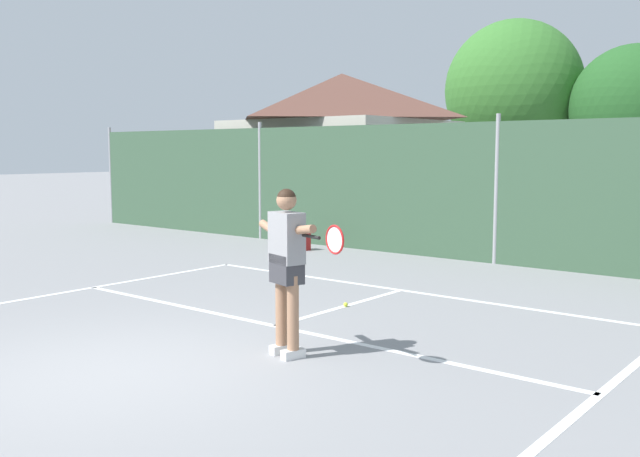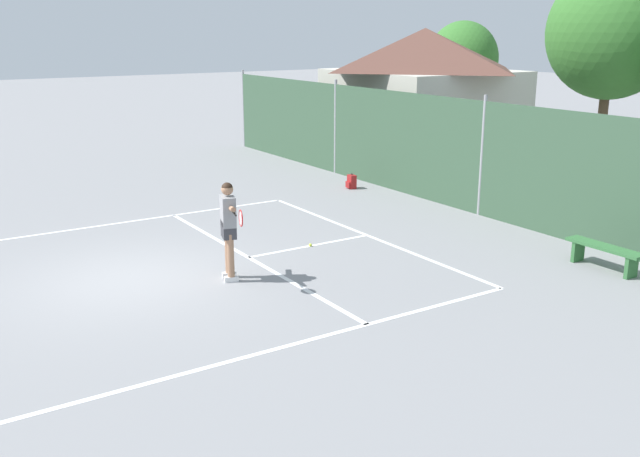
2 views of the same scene
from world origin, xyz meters
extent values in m
plane|color=gray|center=(0.00, 0.00, 0.00)|extent=(120.00, 120.00, 0.00)
cube|color=white|center=(0.00, 5.50, 0.00)|extent=(8.20, 0.10, 0.01)
cube|color=white|center=(-4.10, 0.00, 0.00)|extent=(0.10, 11.00, 0.01)
cube|color=white|center=(4.10, 0.00, 0.00)|extent=(0.10, 11.00, 0.01)
cube|color=white|center=(0.00, 2.48, 0.00)|extent=(8.20, 0.10, 0.01)
cube|color=white|center=(0.00, 3.96, 0.00)|extent=(0.10, 2.97, 0.01)
cube|color=#38563D|center=(0.00, 9.00, 1.42)|extent=(26.00, 0.05, 2.84)
cylinder|color=#99999E|center=(-13.00, 9.00, 1.50)|extent=(0.09, 0.09, 2.99)
cylinder|color=#99999E|center=(-6.50, 9.00, 1.50)|extent=(0.09, 0.09, 2.99)
cylinder|color=#99999E|center=(0.00, 9.00, 1.50)|extent=(0.09, 0.09, 2.99)
cube|color=beige|center=(-6.91, 12.99, 1.58)|extent=(5.51, 5.29, 3.15)
pyramid|color=brown|center=(-6.91, 12.99, 3.86)|extent=(5.95, 5.71, 1.42)
cylinder|color=brown|center=(-12.16, 19.83, 0.88)|extent=(0.36, 0.36, 1.77)
ellipsoid|color=#38752D|center=(-12.16, 19.83, 3.21)|extent=(3.40, 3.06, 3.40)
cylinder|color=brown|center=(-4.48, 19.83, 1.17)|extent=(0.36, 0.36, 2.34)
ellipsoid|color=#38752D|center=(-4.48, 19.83, 4.41)|extent=(4.88, 4.40, 4.88)
cube|color=silver|center=(0.89, 1.61, 0.05)|extent=(0.19, 0.28, 0.10)
cube|color=silver|center=(1.12, 1.55, 0.05)|extent=(0.19, 0.28, 0.10)
cylinder|color=#A37556|center=(0.89, 1.61, 0.51)|extent=(0.13, 0.13, 0.82)
cylinder|color=#A37556|center=(1.12, 1.55, 0.51)|extent=(0.13, 0.13, 0.82)
cube|color=#38383D|center=(1.00, 1.58, 0.98)|extent=(0.41, 0.33, 0.32)
cube|color=gray|center=(1.00, 1.58, 1.32)|extent=(0.45, 0.34, 0.56)
sphere|color=#A37556|center=(1.00, 1.58, 1.73)|extent=(0.22, 0.22, 0.22)
sphere|color=black|center=(1.00, 1.58, 1.75)|extent=(0.21, 0.21, 0.21)
cylinder|color=#A37556|center=(1.20, 1.55, 1.42)|extent=(0.56, 0.24, 0.17)
cylinder|color=#A37556|center=(0.74, 1.66, 1.37)|extent=(0.51, 0.23, 0.22)
cylinder|color=black|center=(1.40, 1.52, 1.37)|extent=(0.30, 0.12, 0.04)
torus|color=red|center=(1.75, 1.47, 1.37)|extent=(0.30, 0.11, 0.30)
cylinder|color=silver|center=(1.75, 1.47, 1.37)|extent=(0.25, 0.08, 0.26)
sphere|color=#CCE033|center=(0.03, 3.96, 0.03)|extent=(0.07, 0.07, 0.07)
cube|color=maroon|center=(-4.25, 8.07, 0.20)|extent=(0.30, 0.22, 0.40)
cube|color=maroon|center=(-4.26, 7.95, 0.12)|extent=(0.23, 0.09, 0.18)
torus|color=black|center=(-4.25, 8.07, 0.42)|extent=(0.09, 0.03, 0.09)
cube|color=#336B38|center=(4.40, 7.96, 0.45)|extent=(1.60, 0.36, 0.06)
cube|color=#336B38|center=(3.80, 7.96, 0.23)|extent=(0.08, 0.32, 0.45)
cube|color=#336B38|center=(5.00, 7.96, 0.23)|extent=(0.08, 0.32, 0.45)
camera|label=1|loc=(6.05, -4.08, 2.26)|focal=39.41mm
camera|label=2|loc=(12.48, -3.81, 4.51)|focal=39.96mm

